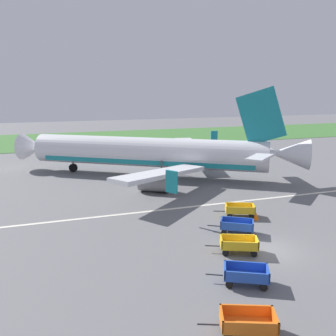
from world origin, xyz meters
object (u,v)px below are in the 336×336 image
object	(u,v)px
baggage_cart_fourth_in_row	(237,226)
baggage_cart_far_end	(240,210)
airplane	(155,153)
traffic_cone_near_plane	(256,216)
baggage_cart_second_in_row	(246,274)
baggage_cart_nearest	(248,323)
baggage_cart_third_in_row	(239,244)

from	to	relation	value
baggage_cart_fourth_in_row	baggage_cart_far_end	world-z (taller)	same
airplane	traffic_cone_near_plane	xyz separation A→B (m)	(3.86, -17.62, -2.72)
baggage_cart_second_in_row	baggage_cart_far_end	size ratio (longest dim) A/B	0.98
airplane	baggage_cart_nearest	xyz separation A→B (m)	(-4.52, -30.36, -2.45)
airplane	traffic_cone_near_plane	bearing A→B (deg)	-77.65
baggage_cart_second_in_row	baggage_cart_far_end	xyz separation A→B (m)	(5.29, 10.06, 0.00)
airplane	baggage_cart_fourth_in_row	xyz separation A→B (m)	(0.82, -19.73, -2.45)
baggage_cart_third_in_row	baggage_cart_nearest	bearing A→B (deg)	-116.59
baggage_cart_fourth_in_row	traffic_cone_near_plane	size ratio (longest dim) A/B	5.16
traffic_cone_near_plane	baggage_cart_second_in_row	bearing A→B (deg)	-124.96
baggage_cart_fourth_in_row	traffic_cone_near_plane	world-z (taller)	baggage_cart_fourth_in_row
baggage_cart_third_in_row	baggage_cart_far_end	size ratio (longest dim) A/B	1.00
baggage_cart_third_in_row	baggage_cart_fourth_in_row	xyz separation A→B (m)	(1.57, 3.08, 0.00)
baggage_cart_third_in_row	baggage_cart_far_end	xyz separation A→B (m)	(3.66, 6.33, 0.00)
baggage_cart_nearest	baggage_cart_second_in_row	distance (m)	4.39
baggage_cart_second_in_row	traffic_cone_near_plane	size ratio (longest dim) A/B	5.28
baggage_cart_nearest	baggage_cart_far_end	size ratio (longest dim) A/B	1.00
airplane	baggage_cart_third_in_row	world-z (taller)	airplane
baggage_cart_far_end	traffic_cone_near_plane	bearing A→B (deg)	-50.47
baggage_cart_third_in_row	traffic_cone_near_plane	xyz separation A→B (m)	(4.60, 5.19, -0.27)
baggage_cart_second_in_row	baggage_cart_third_in_row	size ratio (longest dim) A/B	0.98
baggage_cart_far_end	baggage_cart_fourth_in_row	bearing A→B (deg)	-122.77
baggage_cart_second_in_row	baggage_cart_third_in_row	bearing A→B (deg)	66.32
traffic_cone_near_plane	baggage_cart_nearest	bearing A→B (deg)	-123.33
baggage_cart_third_in_row	baggage_cart_far_end	bearing A→B (deg)	59.97
baggage_cart_nearest	baggage_cart_second_in_row	world-z (taller)	same
baggage_cart_second_in_row	baggage_cart_third_in_row	distance (m)	4.06
baggage_cart_third_in_row	baggage_cart_far_end	distance (m)	7.32
airplane	traffic_cone_near_plane	distance (m)	18.24
baggage_cart_third_in_row	baggage_cart_second_in_row	bearing A→B (deg)	-113.68
baggage_cart_nearest	airplane	bearing A→B (deg)	81.53
baggage_cart_fourth_in_row	baggage_cart_second_in_row	bearing A→B (deg)	-115.19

